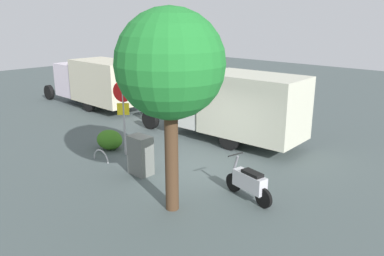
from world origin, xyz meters
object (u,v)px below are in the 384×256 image
box_truck_near (233,104)px  stop_sign (123,107)px  box_truck_far (96,80)px  bike_rack_hoop (101,161)px  motorcycle (249,183)px  street_tree (170,66)px  utility_cabinet (140,155)px

box_truck_near → stop_sign: (1.89, 4.09, 0.26)m
box_truck_far → bike_rack_hoop: size_ratio=8.82×
motorcycle → stop_sign: bearing=13.2°
motorcycle → street_tree: 4.01m
utility_cabinet → bike_rack_hoop: utility_cabinet is taller
box_truck_near → box_truck_far: 9.44m
motorcycle → utility_cabinet: bearing=25.5°
stop_sign → street_tree: size_ratio=0.53×
box_truck_far → motorcycle: bearing=165.0°
motorcycle → box_truck_near: bearing=-35.7°
box_truck_far → street_tree: (-11.87, 5.52, 2.33)m
motorcycle → bike_rack_hoop: size_ratio=2.11×
box_truck_far → street_tree: bearing=155.7°
stop_sign → street_tree: 5.07m
street_tree → bike_rack_hoop: 5.96m
utility_cabinet → street_tree: bearing=158.9°
stop_sign → box_truck_near: bearing=-114.8°
motorcycle → stop_sign: stop_sign is taller
stop_sign → bike_rack_hoop: bearing=81.2°
motorcycle → street_tree: bearing=69.0°
box_truck_far → street_tree: street_tree is taller
stop_sign → utility_cabinet: size_ratio=2.14×
bike_rack_hoop → utility_cabinet: bearing=-173.6°
box_truck_near → box_truck_far: size_ratio=0.99×
stop_sign → bike_rack_hoop: 2.11m
box_truck_far → motorcycle: (-13.06, 3.66, -1.02)m
motorcycle → utility_cabinet: utility_cabinet is taller
bike_rack_hoop → box_truck_far: bearing=-32.9°
stop_sign → utility_cabinet: 2.33m
stop_sign → box_truck_far: bearing=-26.7°
box_truck_near → box_truck_far: (9.43, 0.29, -0.05)m
bike_rack_hoop → street_tree: bearing=170.7°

